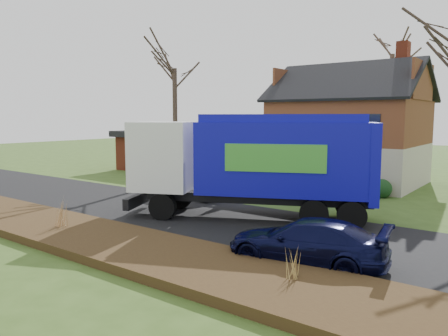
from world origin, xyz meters
The scene contains 12 objects.
ground centered at (0.00, 0.00, 0.00)m, with size 120.00×120.00×0.00m, color #334D19.
road centered at (0.00, 0.00, 0.01)m, with size 80.00×7.00×0.02m, color black.
mulch_verge centered at (0.00, -5.30, 0.15)m, with size 80.00×3.50×0.30m, color black.
main_house centered at (1.49, 13.91, 4.03)m, with size 12.95×8.95×9.26m.
ranch_house centered at (-12.00, 13.00, 1.81)m, with size 9.80×8.20×3.70m.
garbage_truck centered at (2.62, 1.30, 2.65)m, with size 10.97×7.04×4.60m.
silver_sedan centered at (-3.43, 3.65, 0.86)m, with size 1.82×5.22×1.72m, color #A7AAAF.
navy_wagon centered at (7.15, -2.94, 0.71)m, with size 1.99×4.89×1.42m, color black.
tree_front_west centered at (-8.20, 7.76, 8.94)m, with size 3.65×3.65×10.85m.
tree_back centered at (2.59, 21.07, 10.59)m, with size 4.01×4.01×12.71m.
grass_clump_mid centered at (-1.88, -5.46, 0.84)m, with size 0.38×0.32×1.07m.
grass_clump_east centered at (7.74, -4.89, 0.69)m, with size 0.31×0.26×0.79m.
Camera 1 is at (12.87, -14.81, 4.52)m, focal length 35.00 mm.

